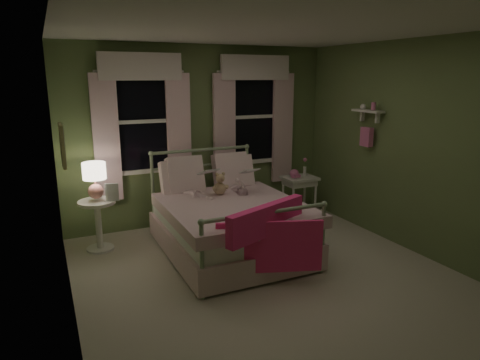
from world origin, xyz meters
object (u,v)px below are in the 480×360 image
child_right (235,173)px  table_lamp (95,177)px  child_left (195,175)px  nightstand_right (300,183)px  nightstand_left (98,218)px  teddy_bear (220,186)px  bed (228,222)px

child_right → table_lamp: size_ratio=1.46×
child_left → nightstand_right: size_ratio=1.13×
child_left → table_lamp: child_left is taller
nightstand_left → table_lamp: bearing=-135.0°
teddy_bear → child_right: bearing=29.5°
bed → nightstand_left: bearing=153.8°
child_right → teddy_bear: bearing=35.0°
bed → child_right: (0.28, 0.42, 0.52)m
nightstand_left → table_lamp: (-0.00, -0.00, 0.54)m
table_lamp → nightstand_right: size_ratio=0.71×
child_right → nightstand_left: child_right is taller
child_right → nightstand_right: bearing=-159.4°
nightstand_left → table_lamp: table_lamp is taller
child_left → teddy_bear: (0.28, -0.16, -0.14)m
child_right → nightstand_right: child_right is taller
bed → child_right: child_right is taller
child_right → bed: bearing=61.9°
table_lamp → nightstand_right: 3.02m
child_left → bed: bearing=105.9°
bed → nightstand_right: size_ratio=3.18×
teddy_bear → table_lamp: table_lamp is taller
teddy_bear → table_lamp: (-1.47, 0.46, 0.16)m
child_left → table_lamp: 1.23m
child_right → nightstand_right: size_ratio=1.04×
teddy_bear → nightstand_right: bearing=18.0°
bed → child_left: child_left is taller
teddy_bear → nightstand_left: (-1.47, 0.46, -0.37)m
table_lamp → nightstand_left: bearing=45.0°
nightstand_right → child_left: bearing=-169.4°
child_left → child_right: child_left is taller
bed → teddy_bear: 0.49m
child_left → table_lamp: (-1.19, 0.30, 0.02)m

